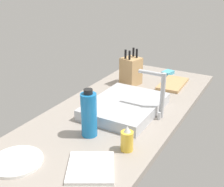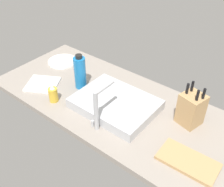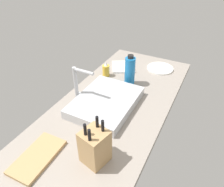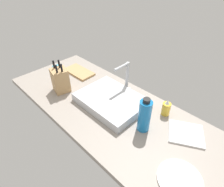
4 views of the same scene
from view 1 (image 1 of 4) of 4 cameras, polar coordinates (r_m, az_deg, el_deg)
The scene contains 10 objects.
countertop_slab at distance 160.98cm, azimuth 1.36°, elevation -3.72°, with size 163.60×66.81×3.50cm, color gray.
sink_basin at distance 157.67cm, azimuth 2.65°, elevation -2.45°, with size 45.48×34.45×5.84cm, color #B7BABF.
faucet at distance 148.69cm, azimuth 9.29°, elevation 0.52°, with size 5.50×14.66×24.17cm.
knife_block at distance 193.32cm, azimuth 3.75°, elevation 4.46°, with size 13.61×13.37×23.95cm.
cutting_board at distance 198.09cm, azimuth 11.85°, elevation 1.89°, with size 27.47×14.62×1.80cm, color tan.
soap_bottle at distance 123.75cm, azimuth 2.97°, elevation -9.11°, with size 5.45×5.45×11.61cm.
water_bottle at distance 131.89cm, azimuth -4.55°, elevation -4.08°, with size 7.37×7.37×22.96cm.
dinner_plate at distance 124.68cm, azimuth -18.25°, elevation -12.51°, with size 21.06×21.06×1.20cm, color white.
dish_towel at distance 115.86cm, azimuth -4.19°, elevation -14.26°, with size 19.53×17.89×1.20cm, color white.
dish_sponge at distance 218.40cm, azimuth 10.92°, elevation 4.05°, with size 9.00×6.00×2.40cm, color #4CA3BC.
Camera 1 is at (126.84, 67.68, 74.18)cm, focal length 46.52 mm.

